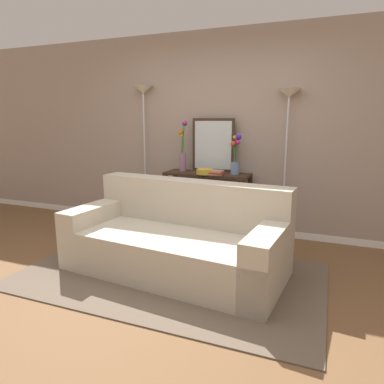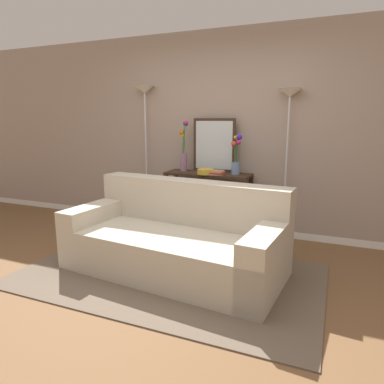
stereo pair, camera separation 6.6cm
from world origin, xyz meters
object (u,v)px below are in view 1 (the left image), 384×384
object	(u,v)px
console_table	(207,193)
book_row_under_console	(189,228)
fruit_bowl	(205,171)
couch	(177,241)
floor_lamp_right	(287,123)
vase_short_flowers	(236,157)
floor_lamp_left	(144,117)
wall_mirror	(213,145)
vase_tall_flowers	(183,150)
book_stack	(215,173)

from	to	relation	value
console_table	book_row_under_console	distance (m)	0.57
fruit_bowl	book_row_under_console	xyz separation A→B (m)	(-0.27, 0.12, -0.81)
couch	fruit_bowl	bearing A→B (deg)	94.67
floor_lamp_right	vase_short_flowers	bearing A→B (deg)	-167.44
console_table	floor_lamp_right	world-z (taller)	floor_lamp_right
floor_lamp_left	book_row_under_console	size ratio (longest dim) A/B	4.91
floor_lamp_right	wall_mirror	distance (m)	0.98
vase_short_flowers	book_row_under_console	bearing A→B (deg)	-178.58
floor_lamp_right	fruit_bowl	xyz separation A→B (m)	(-0.95, -0.26, -0.60)
wall_mirror	vase_tall_flowers	xyz separation A→B (m)	(-0.39, -0.11, -0.07)
floor_lamp_left	fruit_bowl	size ratio (longest dim) A/B	9.37
wall_mirror	fruit_bowl	size ratio (longest dim) A/B	3.32
console_table	book_row_under_console	size ratio (longest dim) A/B	2.79
floor_lamp_left	book_stack	xyz separation A→B (m)	(1.14, -0.26, -0.68)
console_table	floor_lamp_left	xyz separation A→B (m)	(-1.00, 0.15, 0.97)
floor_lamp_right	vase_tall_flowers	bearing A→B (deg)	-175.61
vase_short_flowers	fruit_bowl	distance (m)	0.43
floor_lamp_left	fruit_bowl	distance (m)	1.23
vase_tall_flowers	vase_short_flowers	world-z (taller)	vase_tall_flowers
couch	vase_short_flowers	world-z (taller)	vase_short_flowers
couch	console_table	world-z (taller)	couch
floor_lamp_left	console_table	bearing A→B (deg)	-8.40
floor_lamp_left	book_row_under_console	distance (m)	1.66
fruit_bowl	console_table	bearing A→B (deg)	92.78
floor_lamp_right	vase_short_flowers	distance (m)	0.73
fruit_bowl	couch	bearing A→B (deg)	-85.33
floor_lamp_left	wall_mirror	size ratio (longest dim) A/B	2.82
wall_mirror	vase_short_flowers	xyz separation A→B (m)	(0.34, -0.14, -0.12)
couch	book_row_under_console	distance (m)	1.25
couch	vase_tall_flowers	xyz separation A→B (m)	(-0.45, 1.22, 0.80)
vase_short_flowers	couch	bearing A→B (deg)	-103.06
fruit_bowl	floor_lamp_left	bearing A→B (deg)	165.32
fruit_bowl	wall_mirror	bearing A→B (deg)	86.11
vase_short_flowers	fruit_bowl	world-z (taller)	vase_short_flowers
couch	console_table	size ratio (longest dim) A/B	2.01
fruit_bowl	vase_short_flowers	bearing A→B (deg)	19.81
vase_tall_flowers	vase_short_flowers	xyz separation A→B (m)	(0.73, -0.03, -0.05)
floor_lamp_left	book_row_under_console	world-z (taller)	floor_lamp_left
wall_mirror	book_row_under_console	size ratio (longest dim) A/B	1.74
floor_lamp_left	vase_tall_flowers	size ratio (longest dim) A/B	2.95
vase_short_flowers	fruit_bowl	bearing A→B (deg)	-160.19
floor_lamp_left	fruit_bowl	xyz separation A→B (m)	(1.00, -0.26, -0.67)
floor_lamp_left	fruit_bowl	world-z (taller)	floor_lamp_left
vase_short_flowers	book_row_under_console	size ratio (longest dim) A/B	1.26
couch	book_stack	size ratio (longest dim) A/B	9.96
console_table	wall_mirror	bearing A→B (deg)	81.15
book_row_under_console	fruit_bowl	bearing A→B (deg)	-23.45
couch	wall_mirror	world-z (taller)	wall_mirror
fruit_bowl	book_row_under_console	bearing A→B (deg)	156.55
book_stack	console_table	bearing A→B (deg)	142.00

